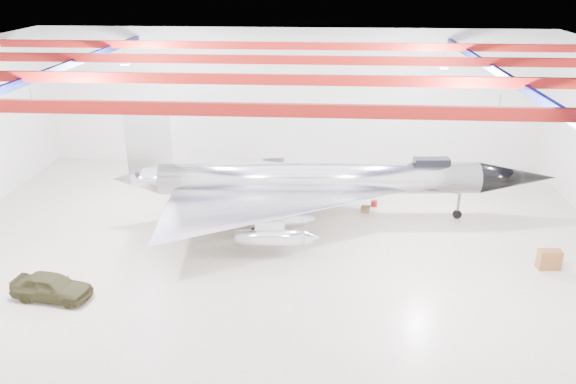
{
  "coord_description": "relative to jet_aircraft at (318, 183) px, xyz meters",
  "views": [
    {
      "loc": [
        2.83,
        -29.39,
        15.39
      ],
      "look_at": [
        0.68,
        2.0,
        2.67
      ],
      "focal_mm": 35.0,
      "sensor_mm": 36.0,
      "label": 1
    }
  ],
  "objects": [
    {
      "name": "ceiling_structure",
      "position": [
        -2.47,
        -4.04,
        7.79
      ],
      "size": [
        39.5,
        29.5,
        1.08
      ],
      "color": "maroon",
      "rests_on": "ceiling"
    },
    {
      "name": "engine_drum",
      "position": [
        -3.83,
        0.54,
        -2.34
      ],
      "size": [
        0.58,
        0.58,
        0.4
      ],
      "primitive_type": "cylinder",
      "rotation": [
        0.0,
        0.0,
        -0.41
      ],
      "color": "#59595B",
      "rests_on": "floor"
    },
    {
      "name": "jet_aircraft",
      "position": [
        0.0,
        0.0,
        0.0
      ],
      "size": [
        28.39,
        17.39,
        7.74
      ],
      "rotation": [
        0.0,
        0.0,
        0.08
      ],
      "color": "silver",
      "rests_on": "floor"
    },
    {
      "name": "crate_ply",
      "position": [
        -8.34,
        -1.86,
        -2.34
      ],
      "size": [
        0.59,
        0.48,
        0.39
      ],
      "primitive_type": "cube",
      "rotation": [
        0.0,
        0.0,
        0.07
      ],
      "color": "olive",
      "rests_on": "floor"
    },
    {
      "name": "parts_bin",
      "position": [
        3.19,
        1.35,
        -2.34
      ],
      "size": [
        0.66,
        0.57,
        0.4
      ],
      "primitive_type": "cube",
      "rotation": [
        0.0,
        0.0,
        -0.22
      ],
      "color": "olive",
      "rests_on": "floor"
    },
    {
      "name": "jeep",
      "position": [
        -12.95,
        -10.36,
        -1.86
      ],
      "size": [
        4.17,
        2.13,
        1.36
      ],
      "primitive_type": "imported",
      "rotation": [
        0.0,
        0.0,
        1.43
      ],
      "color": "#37341B",
      "rests_on": "floor"
    },
    {
      "name": "wall_back",
      "position": [
        -2.47,
        10.96,
        2.96
      ],
      "size": [
        40.0,
        0.0,
        40.0
      ],
      "primitive_type": "plane",
      "rotation": [
        1.57,
        0.0,
        0.0
      ],
      "color": "silver",
      "rests_on": "floor"
    },
    {
      "name": "oil_barrel",
      "position": [
        -5.24,
        -0.69,
        -2.34
      ],
      "size": [
        0.65,
        0.56,
        0.4
      ],
      "primitive_type": "cube",
      "rotation": [
        0.0,
        0.0,
        -0.19
      ],
      "color": "olive",
      "rests_on": "floor"
    },
    {
      "name": "tool_chest",
      "position": [
        3.85,
        2.37,
        -2.34
      ],
      "size": [
        0.47,
        0.47,
        0.39
      ],
      "primitive_type": "cylinder",
      "rotation": [
        0.0,
        0.0,
        -0.1
      ],
      "color": "#A01016",
      "rests_on": "floor"
    },
    {
      "name": "desk",
      "position": [
        12.71,
        -5.64,
        -1.99
      ],
      "size": [
        1.24,
        0.68,
        1.1
      ],
      "primitive_type": "cube",
      "rotation": [
        0.0,
        0.0,
        0.07
      ],
      "color": "brown",
      "rests_on": "floor"
    },
    {
      "name": "floor",
      "position": [
        -2.47,
        -4.04,
        -2.54
      ],
      "size": [
        40.0,
        40.0,
        0.0
      ],
      "primitive_type": "plane",
      "color": "beige",
      "rests_on": "ground"
    },
    {
      "name": "ceiling",
      "position": [
        -2.47,
        -4.04,
        8.46
      ],
      "size": [
        40.0,
        40.0,
        0.0
      ],
      "primitive_type": "plane",
      "rotation": [
        3.14,
        0.0,
        0.0
      ],
      "color": "#0A0F38",
      "rests_on": "wall_back"
    },
    {
      "name": "crate_small",
      "position": [
        -10.24,
        1.29,
        -2.41
      ],
      "size": [
        0.39,
        0.32,
        0.26
      ],
      "primitive_type": "cube",
      "rotation": [
        0.0,
        0.0,
        0.06
      ],
      "color": "#59595B",
      "rests_on": "floor"
    }
  ]
}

